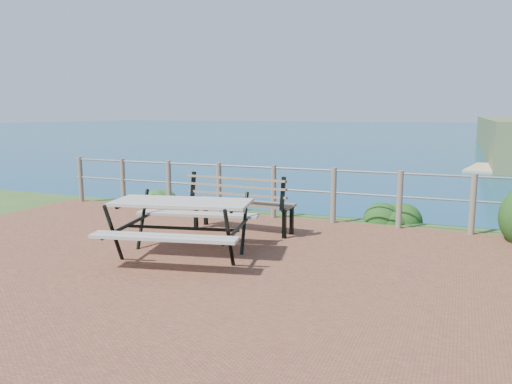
% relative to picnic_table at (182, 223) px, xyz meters
% --- Properties ---
extents(ground, '(10.00, 7.00, 0.12)m').
position_rel_picnic_table_xyz_m(ground, '(0.24, -0.43, -0.50)').
color(ground, brown).
rests_on(ground, ground).
extents(ocean, '(1200.00, 1200.00, 0.00)m').
position_rel_picnic_table_xyz_m(ocean, '(0.24, 199.57, -0.50)').
color(ocean, '#136A72').
rests_on(ocean, ground).
extents(safety_railing, '(9.40, 0.10, 1.00)m').
position_rel_picnic_table_xyz_m(safety_railing, '(0.24, 2.92, 0.07)').
color(safety_railing, '#6B5B4C').
rests_on(safety_railing, ground).
extents(picnic_table, '(1.98, 1.59, 0.78)m').
position_rel_picnic_table_xyz_m(picnic_table, '(0.00, 0.00, 0.00)').
color(picnic_table, '#A09D90').
rests_on(picnic_table, ground).
extents(park_bench, '(1.78, 0.51, 0.99)m').
position_rel_picnic_table_xyz_m(park_bench, '(0.15, 1.70, 0.15)').
color(park_bench, brown).
rests_on(park_bench, ground).
extents(shrub_lip_west, '(0.66, 0.66, 0.36)m').
position_rel_picnic_table_xyz_m(shrub_lip_west, '(-2.81, 3.65, -0.50)').
color(shrub_lip_west, '#225720').
rests_on(shrub_lip_west, ground).
extents(shrub_lip_east, '(0.74, 0.74, 0.46)m').
position_rel_picnic_table_xyz_m(shrub_lip_east, '(2.40, 3.70, -0.50)').
color(shrub_lip_east, '#163B12').
rests_on(shrub_lip_east, ground).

